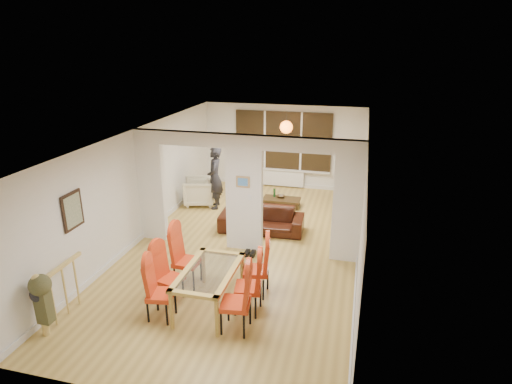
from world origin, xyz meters
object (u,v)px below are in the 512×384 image
at_px(sofa, 261,219).
at_px(armchair, 199,191).
at_px(dining_chair_rc, 256,266).
at_px(bowl, 281,196).
at_px(coffee_table, 281,202).
at_px(dining_table, 209,289).
at_px(dining_chair_rb, 248,283).
at_px(dining_chair_ra, 236,299).
at_px(person, 215,178).
at_px(television, 343,198).
at_px(dining_chair_la, 160,291).
at_px(bottle, 274,192).
at_px(dining_chair_lc, 187,258).
at_px(dining_chair_lb, 169,275).

bearing_deg(sofa, armchair, 144.71).
height_order(dining_chair_rc, bowl, dining_chair_rc).
distance_m(armchair, coffee_table, 2.36).
relative_size(dining_table, dining_chair_rb, 1.41).
xyz_separation_m(dining_chair_ra, person, (-2.10, 5.03, 0.30)).
relative_size(person, television, 1.80).
distance_m(dining_chair_la, bowl, 5.72).
height_order(dining_chair_rc, person, person).
bearing_deg(coffee_table, dining_table, -93.33).
xyz_separation_m(sofa, bottle, (-0.06, 1.83, 0.07)).
relative_size(dining_chair_lc, dining_chair_rb, 1.05).
height_order(armchair, television, armchair).
height_order(dining_chair_rb, armchair, dining_chair_rb).
bearing_deg(dining_chair_ra, dining_chair_lb, 152.78).
xyz_separation_m(person, television, (3.46, 0.84, -0.59)).
distance_m(dining_chair_lb, television, 6.04).
distance_m(sofa, person, 2.10).
bearing_deg(coffee_table, bowl, 117.22).
distance_m(dining_table, coffee_table, 5.08).
bearing_deg(dining_chair_rc, dining_chair_lc, 169.94).
bearing_deg(dining_table, dining_chair_ra, -38.02).
distance_m(dining_chair_la, bottle, 5.70).
bearing_deg(dining_chair_rc, armchair, 112.13).
bearing_deg(dining_chair_rc, dining_chair_lb, -167.84).
height_order(dining_chair_la, person, person).
distance_m(dining_chair_la, dining_chair_ra, 1.30).
height_order(dining_chair_ra, dining_chair_rb, dining_chair_ra).
relative_size(dining_chair_la, coffee_table, 1.01).
bearing_deg(bottle, bowl, -3.37).
xyz_separation_m(armchair, person, (0.54, -0.14, 0.49)).
bearing_deg(bottle, dining_chair_la, -97.49).
xyz_separation_m(dining_chair_lb, sofa, (0.88, 3.33, -0.23)).
bearing_deg(bowl, armchair, -168.43).
height_order(dining_chair_lb, sofa, dining_chair_lb).
distance_m(dining_chair_lc, person, 4.05).
relative_size(dining_chair_lc, coffee_table, 1.11).
height_order(dining_chair_lc, person, person).
bearing_deg(person, television, 88.82).
height_order(person, bottle, person).
height_order(coffee_table, bowl, bowl).
distance_m(person, bowl, 1.93).
height_order(dining_table, dining_chair_lb, dining_chair_lb).
height_order(dining_table, dining_chair_rb, dining_chair_rb).
distance_m(dining_chair_lb, bottle, 5.23).
xyz_separation_m(dining_chair_lb, dining_chair_lc, (0.09, 0.59, 0.05)).
bearing_deg(television, bottle, 81.68).
xyz_separation_m(dining_chair_rb, dining_chair_rc, (-0.01, 0.57, 0.01)).
xyz_separation_m(dining_chair_lb, dining_chair_ra, (1.37, -0.48, 0.04)).
distance_m(dining_chair_lb, dining_chair_rc, 1.55).
xyz_separation_m(dining_table, dining_chair_ra, (0.62, -0.49, 0.21)).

